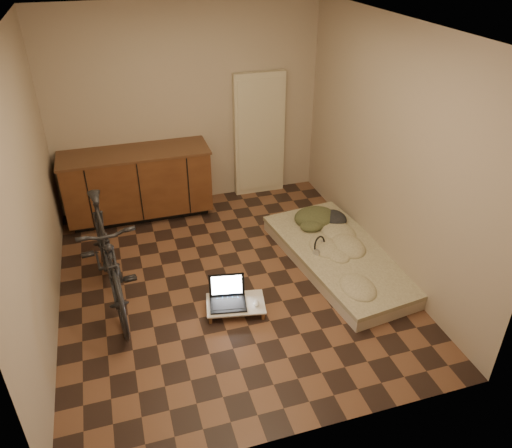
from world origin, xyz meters
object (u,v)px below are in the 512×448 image
object	(u,v)px
futon	(341,257)
lap_desk	(236,304)
laptop	(228,298)
bicycle	(106,250)

from	to	relation	value
futon	lap_desk	xyz separation A→B (m)	(-1.36, -0.43, -0.01)
laptop	lap_desk	bearing A→B (deg)	-21.47
futon	lap_desk	distance (m)	1.43
bicycle	futon	xyz separation A→B (m)	(2.50, -0.12, -0.51)
futon	laptop	xyz separation A→B (m)	(-1.43, -0.39, 0.06)
lap_desk	laptop	size ratio (longest dim) A/B	1.55
futon	laptop	size ratio (longest dim) A/B	5.37
bicycle	laptop	bearing A→B (deg)	-31.09
futon	lap_desk	size ratio (longest dim) A/B	3.45
futon	laptop	world-z (taller)	laptop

